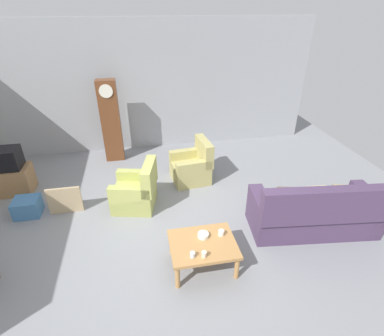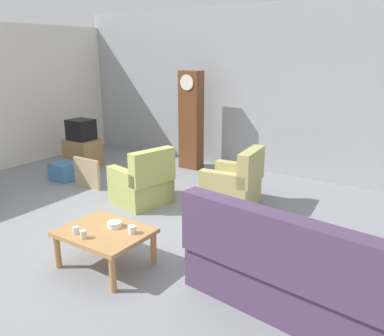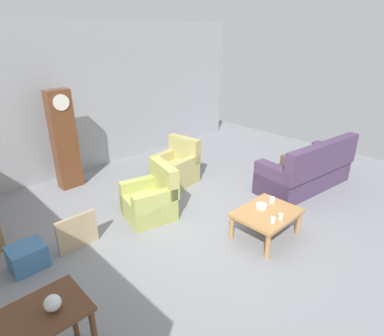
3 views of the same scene
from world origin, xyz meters
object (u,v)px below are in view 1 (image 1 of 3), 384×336
object	(u,v)px
storage_box_blue	(27,207)
armchair_olive_near	(137,192)
bowl_white_stacked	(203,235)
cup_blue_rimmed	(193,255)
tv_stand_cabinet	(14,180)
grandfather_clock	(111,121)
cup_white_porcelain	(221,233)
coffee_table_wood	(203,246)
framed_picture_leaning	(65,200)
tv_crt	(7,159)
cup_cream_tall	(204,254)
couch_floral	(315,213)
armchair_olive_far	(192,167)

from	to	relation	value
storage_box_blue	armchair_olive_near	bearing A→B (deg)	-2.71
armchair_olive_near	bowl_white_stacked	xyz separation A→B (m)	(0.95, -1.58, 0.16)
cup_blue_rimmed	bowl_white_stacked	size ratio (longest dim) A/B	0.47
tv_stand_cabinet	cup_blue_rimmed	size ratio (longest dim) A/B	8.69
grandfather_clock	cup_white_porcelain	distance (m)	4.10
grandfather_clock	bowl_white_stacked	bearing A→B (deg)	-68.72
tv_stand_cabinet	cup_white_porcelain	distance (m)	4.49
coffee_table_wood	framed_picture_leaning	size ratio (longest dim) A/B	1.60
armchair_olive_near	tv_crt	world-z (taller)	tv_crt
tv_stand_cabinet	cup_cream_tall	world-z (taller)	tv_stand_cabinet
coffee_table_wood	storage_box_blue	world-z (taller)	coffee_table_wood
cup_blue_rimmed	cup_cream_tall	size ratio (longest dim) A/B	0.90
grandfather_clock	cup_cream_tall	xyz separation A→B (m)	(1.36, -4.07, -0.51)
cup_white_porcelain	bowl_white_stacked	world-z (taller)	cup_white_porcelain
armchair_olive_near	cup_cream_tall	distance (m)	2.16
coffee_table_wood	tv_crt	xyz separation A→B (m)	(-3.38, 2.66, 0.40)
tv_stand_cabinet	cup_white_porcelain	xyz separation A→B (m)	(3.69, -2.55, 0.20)
coffee_table_wood	cup_white_porcelain	size ratio (longest dim) A/B	11.01
armchair_olive_near	cup_cream_tall	bearing A→B (deg)	-66.11
couch_floral	storage_box_blue	xyz separation A→B (m)	(-4.96, 1.39, -0.19)
armchair_olive_near	cup_blue_rimmed	xyz separation A→B (m)	(0.72, -1.94, 0.17)
cup_blue_rimmed	bowl_white_stacked	world-z (taller)	cup_blue_rimmed
framed_picture_leaning	cup_cream_tall	size ratio (longest dim) A/B	6.89
coffee_table_wood	tv_stand_cabinet	world-z (taller)	tv_stand_cabinet
tv_crt	armchair_olive_far	bearing A→B (deg)	-3.29
tv_crt	armchair_olive_near	bearing A→B (deg)	-21.21
framed_picture_leaning	tv_stand_cabinet	bearing A→B (deg)	141.05
bowl_white_stacked	tv_crt	bearing A→B (deg)	143.38
storage_box_blue	cup_white_porcelain	distance (m)	3.66
tv_stand_cabinet	cup_white_porcelain	world-z (taller)	tv_stand_cabinet
armchair_olive_far	cup_blue_rimmed	bearing A→B (deg)	-100.77
armchair_olive_near	storage_box_blue	distance (m)	2.02
cup_cream_tall	armchair_olive_far	bearing A→B (deg)	82.50
armchair_olive_near	cup_white_porcelain	world-z (taller)	armchair_olive_near
cup_white_porcelain	tv_stand_cabinet	bearing A→B (deg)	145.33
cup_blue_rimmed	cup_cream_tall	world-z (taller)	cup_cream_tall
tv_crt	bowl_white_stacked	xyz separation A→B (m)	(3.41, -2.54, -0.31)
bowl_white_stacked	cup_white_porcelain	bearing A→B (deg)	-2.67
armchair_olive_near	couch_floral	bearing A→B (deg)	-23.67
coffee_table_wood	couch_floral	bearing A→B (deg)	11.51
armchair_olive_far	tv_stand_cabinet	size ratio (longest dim) A/B	1.35
coffee_table_wood	storage_box_blue	size ratio (longest dim) A/B	2.14
armchair_olive_far	cup_cream_tall	distance (m)	2.74
coffee_table_wood	grandfather_clock	size ratio (longest dim) A/B	0.49
armchair_olive_far	cup_blue_rimmed	xyz separation A→B (m)	(-0.51, -2.68, 0.17)
armchair_olive_near	framed_picture_leaning	bearing A→B (deg)	178.77
storage_box_blue	cup_white_porcelain	world-z (taller)	cup_white_porcelain
couch_floral	coffee_table_wood	distance (m)	2.08
storage_box_blue	cup_cream_tall	xyz separation A→B (m)	(2.88, -2.06, 0.32)
tv_stand_cabinet	storage_box_blue	world-z (taller)	tv_stand_cabinet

